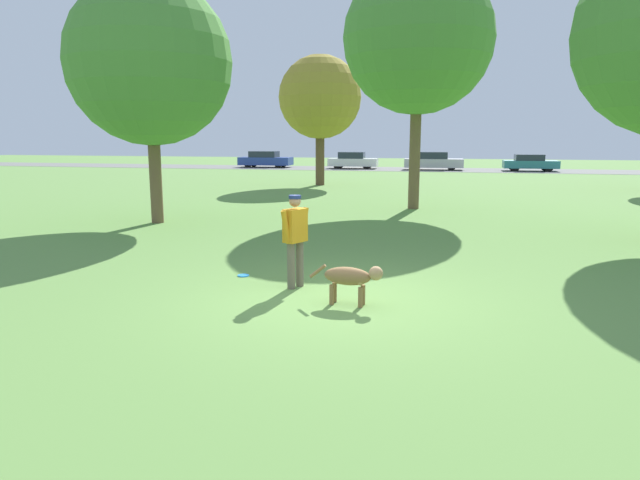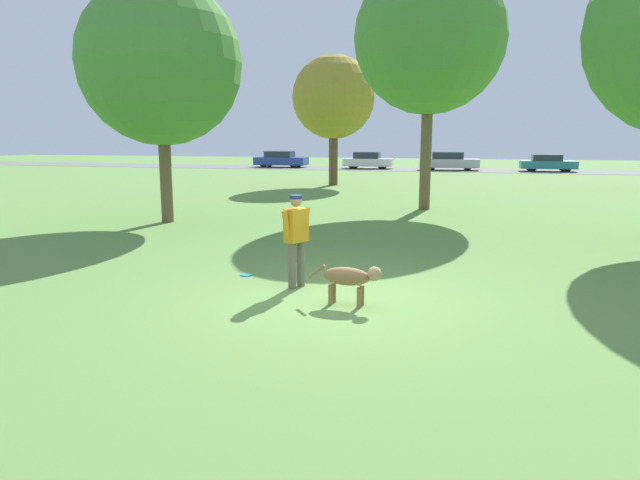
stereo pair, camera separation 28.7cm
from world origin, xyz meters
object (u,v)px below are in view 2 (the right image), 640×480
person (296,234)px  tree_far_left (334,97)px  parked_car_white (368,161)px  frisbee (246,275)px  parked_car_blue (281,159)px  tree_mid_center (430,38)px  parked_car_silver (449,161)px  dog (350,278)px  parked_car_teal (548,163)px  tree_near_left (160,63)px

person → tree_far_left: tree_far_left is taller
parked_car_white → frisbee: bearing=-84.8°
parked_car_blue → tree_far_left: bearing=-63.6°
tree_mid_center → person: bearing=-95.5°
tree_mid_center → parked_car_silver: tree_mid_center is taller
dog → parked_car_white: 37.54m
parked_car_silver → parked_car_teal: bearing=-1.8°
tree_mid_center → parked_car_blue: size_ratio=1.90×
person → dog: 1.43m
tree_far_left → parked_car_silver: bearing=71.6°
parked_car_silver → person: bearing=-93.7°
dog → tree_mid_center: 13.17m
dog → tree_near_left: bearing=140.8°
dog → parked_car_white: size_ratio=0.29×
tree_far_left → parked_car_teal: 20.17m
person → tree_near_left: tree_near_left is taller
parked_car_blue → tree_near_left: bearing=-78.5°
person → tree_mid_center: bearing=19.8°
tree_near_left → parked_car_white: size_ratio=1.76×
dog → parked_car_blue: (-14.12, 37.14, 0.22)m
frisbee → person: bearing=-25.2°
tree_near_left → parked_car_blue: 31.28m
parked_car_blue → parked_car_silver: bearing=-4.2°
parked_car_white → person: bearing=-83.1°
tree_mid_center → parked_car_white: tree_mid_center is taller
person → parked_car_silver: size_ratio=0.35×
tree_mid_center → tree_near_left: bearing=-144.0°
parked_car_teal → tree_near_left: bearing=-116.5°
tree_far_left → parked_car_white: tree_far_left is taller
frisbee → parked_car_teal: 36.39m
parked_car_silver → parked_car_blue: bearing=174.8°
tree_near_left → parked_car_white: bearing=89.3°
frisbee → tree_near_left: 8.67m
person → frisbee: 1.55m
frisbee → tree_mid_center: (2.23, 10.73, 5.73)m
tree_far_left → person: bearing=-77.6°
dog → parked_car_white: bearing=105.5°
dog → parked_car_silver: bearing=95.8°
dog → frisbee: (-2.24, 1.33, -0.42)m
tree_mid_center → frisbee: bearing=-101.8°
tree_far_left → parked_car_teal: bearing=52.0°
tree_mid_center → tree_near_left: (-7.07, -5.14, -1.19)m
dog → tree_mid_center: (-0.01, 12.06, 5.31)m
dog → tree_far_left: tree_far_left is taller
dog → parked_car_silver: parked_car_silver is taller
person → tree_far_left: bearing=37.7°
person → parked_car_blue: size_ratio=0.36×
tree_mid_center → tree_far_left: size_ratio=1.25×
parked_car_white → parked_car_blue: bearing=176.5°
dog → parked_car_teal: 37.21m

